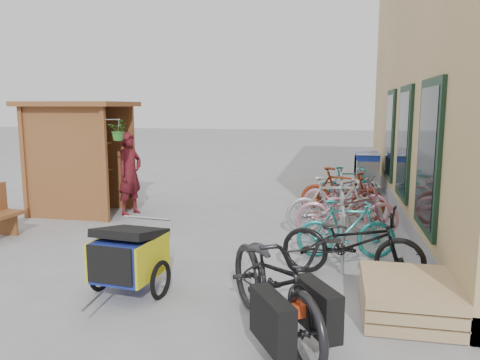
% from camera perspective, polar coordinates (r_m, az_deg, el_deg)
% --- Properties ---
extents(ground, '(80.00, 80.00, 0.00)m').
position_cam_1_polar(ground, '(7.30, -6.30, -9.47)').
color(ground, gray).
extents(kiosk, '(2.49, 1.65, 2.40)m').
position_cam_1_polar(kiosk, '(10.59, -19.40, 4.40)').
color(kiosk, brown).
rests_on(kiosk, ground).
extents(bike_rack, '(0.05, 5.35, 0.86)m').
position_cam_1_polar(bike_rack, '(9.16, 12.26, -2.48)').
color(bike_rack, '#A5A8AD').
rests_on(bike_rack, ground).
extents(pallet_stack, '(1.00, 1.20, 0.40)m').
position_cam_1_polar(pallet_stack, '(5.66, 19.83, -13.32)').
color(pallet_stack, tan).
rests_on(pallet_stack, ground).
extents(shopping_carts, '(0.61, 2.05, 1.09)m').
position_cam_1_polar(shopping_carts, '(13.44, 15.08, 1.55)').
color(shopping_carts, silver).
rests_on(shopping_carts, ground).
extents(child_trailer, '(0.95, 1.55, 0.90)m').
position_cam_1_polar(child_trailer, '(5.98, -13.35, -8.84)').
color(child_trailer, '#1B2F96').
rests_on(child_trailer, ground).
extents(cargo_bike, '(1.79, 2.29, 1.16)m').
position_cam_1_polar(cargo_bike, '(4.77, 4.26, -12.36)').
color(cargo_bike, black).
rests_on(cargo_bike, ground).
extents(person_kiosk, '(0.61, 0.74, 1.76)m').
position_cam_1_polar(person_kiosk, '(10.26, -13.28, 0.77)').
color(person_kiosk, maroon).
rests_on(person_kiosk, ground).
extents(bike_0, '(2.01, 1.05, 1.00)m').
position_cam_1_polar(bike_0, '(6.47, 13.41, -7.46)').
color(bike_0, black).
rests_on(bike_0, ground).
extents(bike_1, '(1.54, 0.60, 0.90)m').
position_cam_1_polar(bike_1, '(7.35, 12.80, -5.87)').
color(bike_1, teal).
rests_on(bike_1, ground).
extents(bike_2, '(1.89, 0.87, 0.96)m').
position_cam_1_polar(bike_2, '(8.58, 12.96, -3.53)').
color(bike_2, '#BB7988').
rests_on(bike_2, ground).
extents(bike_3, '(1.82, 0.82, 1.06)m').
position_cam_1_polar(bike_3, '(8.64, 11.46, -3.06)').
color(bike_3, '#AEB0B3').
rests_on(bike_3, ground).
extents(bike_4, '(1.94, 1.22, 0.96)m').
position_cam_1_polar(bike_4, '(9.61, 12.72, -2.18)').
color(bike_4, '#BB7988').
rests_on(bike_4, ground).
extents(bike_5, '(1.84, 0.99, 1.07)m').
position_cam_1_polar(bike_5, '(9.81, 12.27, -1.62)').
color(bike_5, maroon).
rests_on(bike_5, ground).
extents(bike_6, '(1.76, 0.91, 0.88)m').
position_cam_1_polar(bike_6, '(10.93, 12.11, -1.04)').
color(bike_6, '#BB7988').
rests_on(bike_6, ground).
extents(bike_7, '(1.57, 0.84, 0.91)m').
position_cam_1_polar(bike_7, '(11.33, 13.04, -0.66)').
color(bike_7, teal).
rests_on(bike_7, ground).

